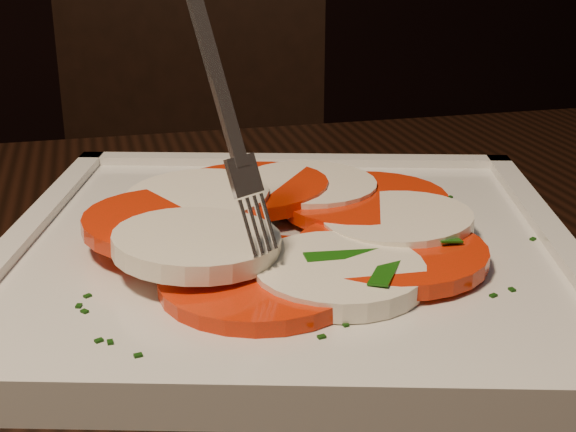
# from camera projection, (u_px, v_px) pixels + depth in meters

# --- Properties ---
(chair) EXTENTS (0.52, 0.52, 0.93)m
(chair) POSITION_uv_depth(u_px,v_px,m) (186.00, 193.00, 1.24)
(chair) COLOR black
(chair) RESTS_ON ground
(plate) EXTENTS (0.38, 0.38, 0.01)m
(plate) POSITION_uv_depth(u_px,v_px,m) (288.00, 254.00, 0.45)
(plate) COLOR silver
(plate) RESTS_ON table
(caprese_salad) EXTENTS (0.25, 0.23, 0.02)m
(caprese_salad) POSITION_uv_depth(u_px,v_px,m) (288.00, 225.00, 0.44)
(caprese_salad) COLOR red
(caprese_salad) RESTS_ON plate
(fork) EXTENTS (0.05, 0.07, 0.14)m
(fork) POSITION_uv_depth(u_px,v_px,m) (210.00, 92.00, 0.38)
(fork) COLOR white
(fork) RESTS_ON caprese_salad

